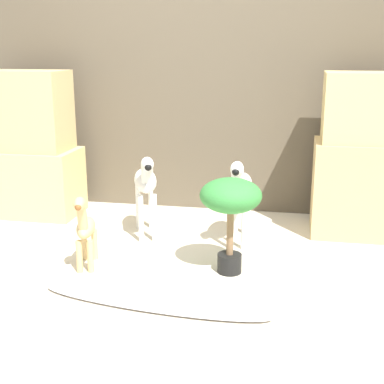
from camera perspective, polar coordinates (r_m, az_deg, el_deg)
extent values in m
plane|color=beige|center=(3.26, -4.00, -9.12)|extent=(14.00, 14.00, 0.00)
cube|color=brown|center=(4.45, 0.82, 12.13)|extent=(6.40, 0.08, 2.20)
cube|color=#D1B775|center=(4.59, -16.95, 1.06)|extent=(0.81, 0.46, 0.54)
cube|color=tan|center=(4.49, -17.52, 8.27)|extent=(0.70, 0.40, 0.63)
cube|color=tan|center=(4.09, 18.42, 0.31)|extent=(0.81, 0.46, 0.69)
cube|color=#D1B775|center=(3.99, 19.13, 8.48)|extent=(0.73, 0.42, 0.49)
cylinder|color=silver|center=(3.65, 5.56, -3.55)|extent=(0.04, 0.04, 0.35)
cylinder|color=silver|center=(3.66, 4.09, -3.46)|extent=(0.04, 0.04, 0.35)
cylinder|color=silver|center=(3.92, 6.04, -2.18)|extent=(0.04, 0.04, 0.35)
cylinder|color=silver|center=(3.93, 4.67, -2.10)|extent=(0.04, 0.04, 0.35)
ellipsoid|color=silver|center=(3.72, 5.18, 0.71)|extent=(0.16, 0.42, 0.16)
cylinder|color=silver|center=(3.53, 4.88, 1.59)|extent=(0.08, 0.13, 0.17)
ellipsoid|color=silver|center=(3.47, 4.82, 2.49)|extent=(0.09, 0.16, 0.09)
sphere|color=black|center=(3.40, 4.68, 2.12)|extent=(0.05, 0.05, 0.05)
cube|color=black|center=(3.52, 4.89, 1.71)|extent=(0.02, 0.07, 0.14)
cylinder|color=silver|center=(3.79, -4.03, -2.78)|extent=(0.04, 0.04, 0.35)
cylinder|color=silver|center=(3.78, -5.46, -2.85)|extent=(0.04, 0.04, 0.35)
cylinder|color=silver|center=(4.07, -4.42, -1.51)|extent=(0.04, 0.04, 0.35)
cylinder|color=silver|center=(4.06, -5.75, -1.57)|extent=(0.04, 0.04, 0.35)
ellipsoid|color=silver|center=(3.86, -5.00, 1.24)|extent=(0.29, 0.45, 0.16)
cylinder|color=silver|center=(3.66, -4.82, 2.11)|extent=(0.12, 0.15, 0.17)
ellipsoid|color=silver|center=(3.60, -4.79, 2.98)|extent=(0.13, 0.18, 0.09)
sphere|color=black|center=(3.54, -4.70, 2.63)|extent=(0.05, 0.05, 0.05)
cube|color=black|center=(3.66, -4.83, 2.23)|extent=(0.04, 0.07, 0.14)
cylinder|color=tan|center=(3.35, -10.79, -6.76)|extent=(0.04, 0.04, 0.21)
cylinder|color=tan|center=(3.36, -11.93, -6.76)|extent=(0.04, 0.04, 0.21)
cylinder|color=tan|center=(3.54, -10.35, -5.49)|extent=(0.04, 0.04, 0.21)
cylinder|color=tan|center=(3.55, -11.43, -5.49)|extent=(0.04, 0.04, 0.21)
ellipsoid|color=tan|center=(3.40, -11.25, -3.74)|extent=(0.18, 0.32, 0.11)
cylinder|color=tan|center=(3.24, -11.67, -2.45)|extent=(0.09, 0.13, 0.21)
ellipsoid|color=tan|center=(3.16, -11.92, -1.22)|extent=(0.10, 0.14, 0.08)
sphere|color=brown|center=(3.11, -12.06, -1.62)|extent=(0.04, 0.04, 0.04)
cylinder|color=black|center=(3.32, 4.01, -7.57)|extent=(0.15, 0.15, 0.12)
cylinder|color=brown|center=(3.25, 4.08, -4.41)|extent=(0.04, 0.04, 0.27)
ellipsoid|color=#337F38|center=(3.17, 4.16, -0.36)|extent=(0.37, 0.37, 0.20)
ellipsoid|color=silver|center=(2.94, -4.16, -11.55)|extent=(1.31, 0.38, 0.04)
cone|color=white|center=(3.11, -12.07, -9.58)|extent=(0.08, 0.08, 0.05)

